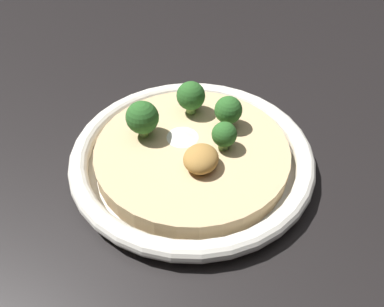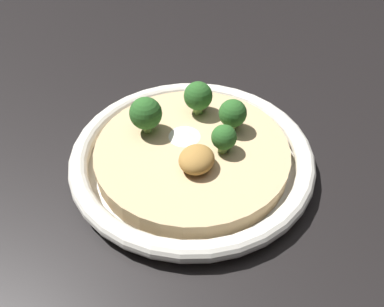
{
  "view_description": "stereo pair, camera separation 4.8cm",
  "coord_description": "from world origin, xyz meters",
  "px_view_note": "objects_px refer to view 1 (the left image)",
  "views": [
    {
      "loc": [
        -0.33,
        -0.11,
        0.35
      ],
      "look_at": [
        0.0,
        0.0,
        0.02
      ],
      "focal_mm": 35.0,
      "sensor_mm": 36.0,
      "label": 1
    },
    {
      "loc": [
        -0.31,
        -0.16,
        0.35
      ],
      "look_at": [
        0.0,
        0.0,
        0.02
      ],
      "focal_mm": 35.0,
      "sensor_mm": 36.0,
      "label": 2
    }
  ],
  "objects_px": {
    "broccoli_right": "(228,111)",
    "broccoli_back": "(141,120)",
    "risotto_bowl": "(192,155)",
    "broccoli_back_right": "(191,96)",
    "broccoli_front": "(224,135)"
  },
  "relations": [
    {
      "from": "broccoli_right",
      "to": "broccoli_back",
      "type": "bearing_deg",
      "value": 120.82
    },
    {
      "from": "risotto_bowl",
      "to": "broccoli_back_right",
      "type": "height_order",
      "value": "broccoli_back_right"
    },
    {
      "from": "risotto_bowl",
      "to": "broccoli_back",
      "type": "height_order",
      "value": "broccoli_back"
    },
    {
      "from": "broccoli_back_right",
      "to": "broccoli_back",
      "type": "bearing_deg",
      "value": 149.88
    },
    {
      "from": "broccoli_right",
      "to": "broccoli_back",
      "type": "relative_size",
      "value": 0.89
    },
    {
      "from": "risotto_bowl",
      "to": "broccoli_right",
      "type": "bearing_deg",
      "value": -30.23
    },
    {
      "from": "broccoli_back_right",
      "to": "broccoli_front",
      "type": "bearing_deg",
      "value": -131.92
    },
    {
      "from": "broccoli_back_right",
      "to": "broccoli_right",
      "type": "height_order",
      "value": "broccoli_back_right"
    },
    {
      "from": "risotto_bowl",
      "to": "broccoli_right",
      "type": "height_order",
      "value": "broccoli_right"
    },
    {
      "from": "broccoli_back_right",
      "to": "broccoli_front",
      "type": "distance_m",
      "value": 0.08
    },
    {
      "from": "broccoli_front",
      "to": "broccoli_right",
      "type": "distance_m",
      "value": 0.04
    },
    {
      "from": "risotto_bowl",
      "to": "broccoli_right",
      "type": "relative_size",
      "value": 6.97
    },
    {
      "from": "risotto_bowl",
      "to": "broccoli_back_right",
      "type": "bearing_deg",
      "value": 20.21
    },
    {
      "from": "broccoli_right",
      "to": "broccoli_back",
      "type": "xyz_separation_m",
      "value": [
        -0.06,
        0.1,
        0.0
      ]
    },
    {
      "from": "broccoli_back_right",
      "to": "broccoli_right",
      "type": "xyz_separation_m",
      "value": [
        -0.01,
        -0.06,
        -0.0
      ]
    }
  ]
}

